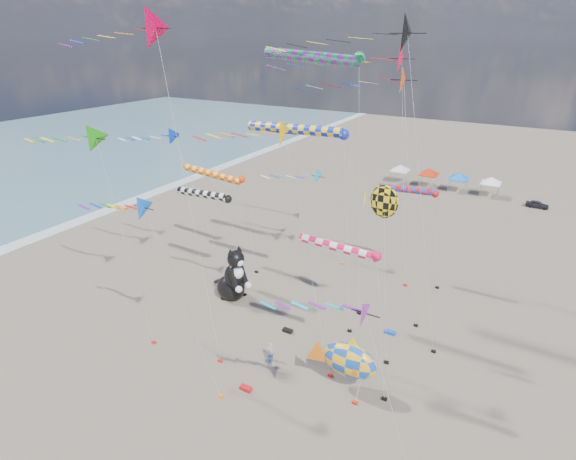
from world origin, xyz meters
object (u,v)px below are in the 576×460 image
at_px(fish_inflatable, 349,360).
at_px(person_adult, 271,352).
at_px(child_green, 331,359).
at_px(parked_car, 537,204).
at_px(cat_inflatable, 233,272).
at_px(child_blue, 270,360).

height_order(fish_inflatable, person_adult, fish_inflatable).
height_order(child_green, parked_car, child_green).
bearing_deg(cat_inflatable, child_blue, -21.47).
bearing_deg(fish_inflatable, child_blue, -174.17).
bearing_deg(person_adult, child_green, -15.46).
distance_m(fish_inflatable, person_adult, 6.96).
height_order(person_adult, child_green, person_adult).
bearing_deg(fish_inflatable, cat_inflatable, 157.68).
distance_m(cat_inflatable, person_adult, 10.39).
bearing_deg(child_green, cat_inflatable, 175.22).
bearing_deg(person_adult, child_blue, -99.53).
bearing_deg(fish_inflatable, child_green, 139.41).
relative_size(child_green, parked_car, 0.37).
bearing_deg(cat_inflatable, child_green, -1.54).
xyz_separation_m(cat_inflatable, fish_inflatable, (14.83, -6.09, -0.27)).
xyz_separation_m(cat_inflatable, child_blue, (8.51, -6.74, -2.44)).
bearing_deg(person_adult, parked_car, 33.83).
bearing_deg(child_green, child_blue, -135.04).
xyz_separation_m(person_adult, child_green, (4.50, 1.84, -0.22)).
distance_m(person_adult, parked_car, 53.02).
relative_size(cat_inflatable, child_blue, 5.28).
bearing_deg(parked_car, fish_inflatable, 170.59).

